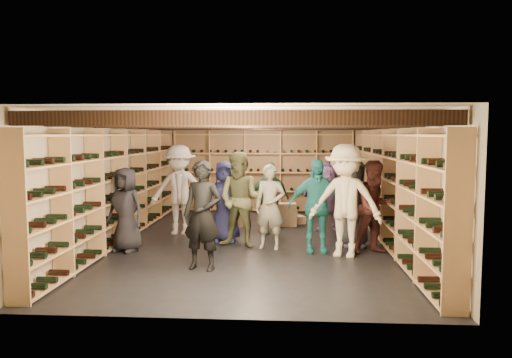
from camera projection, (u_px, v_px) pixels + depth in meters
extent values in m
plane|color=black|center=(253.00, 242.00, 9.56)|extent=(8.00, 8.00, 0.00)
cube|color=tan|center=(263.00, 166.00, 13.43)|extent=(5.50, 0.02, 2.40)
cube|color=tan|center=(227.00, 214.00, 5.48)|extent=(5.50, 0.02, 2.40)
cube|color=tan|center=(111.00, 179.00, 9.63)|extent=(0.02, 8.00, 2.40)
cube|color=tan|center=(400.00, 181.00, 9.28)|extent=(0.02, 8.00, 2.40)
cube|color=beige|center=(253.00, 116.00, 9.35)|extent=(5.50, 8.00, 0.01)
cube|color=black|center=(232.00, 118.00, 5.88)|extent=(5.40, 0.12, 0.18)
cube|color=black|center=(239.00, 120.00, 6.75)|extent=(5.40, 0.12, 0.18)
cube|color=black|center=(245.00, 122.00, 7.62)|extent=(5.40, 0.12, 0.18)
cube|color=black|center=(249.00, 123.00, 8.49)|extent=(5.40, 0.12, 0.18)
cube|color=black|center=(253.00, 124.00, 9.36)|extent=(5.40, 0.12, 0.18)
cube|color=black|center=(256.00, 125.00, 10.23)|extent=(5.40, 0.12, 0.18)
cube|color=black|center=(258.00, 125.00, 11.10)|extent=(5.40, 0.12, 0.18)
cube|color=black|center=(260.00, 126.00, 11.97)|extent=(5.40, 0.12, 0.18)
cube|color=black|center=(262.00, 126.00, 12.84)|extent=(5.40, 0.12, 0.18)
cube|color=tan|center=(120.00, 186.00, 9.63)|extent=(0.32, 7.50, 2.15)
cube|color=tan|center=(390.00, 187.00, 9.30)|extent=(0.32, 7.50, 2.15)
cube|color=tan|center=(263.00, 171.00, 13.27)|extent=(4.70, 0.30, 2.15)
cube|color=tan|center=(285.00, 222.00, 11.29)|extent=(0.52, 0.37, 0.17)
cube|color=tan|center=(285.00, 214.00, 11.27)|extent=(0.52, 0.37, 0.17)
cube|color=tan|center=(285.00, 207.00, 11.26)|extent=(0.52, 0.37, 0.17)
cube|color=tan|center=(230.00, 224.00, 11.06)|extent=(0.59, 0.50, 0.17)
cube|color=tan|center=(230.00, 216.00, 11.05)|extent=(0.59, 0.50, 0.17)
cube|color=tan|center=(230.00, 208.00, 11.03)|extent=(0.59, 0.50, 0.17)
cube|color=tan|center=(293.00, 220.00, 11.54)|extent=(0.59, 0.49, 0.17)
imported|color=black|center=(126.00, 210.00, 8.75)|extent=(0.85, 0.69, 1.49)
imported|color=black|center=(202.00, 215.00, 7.58)|extent=(0.69, 0.54, 1.68)
imported|color=brown|center=(241.00, 200.00, 9.09)|extent=(0.99, 0.86, 1.74)
imported|color=beige|center=(345.00, 201.00, 8.37)|extent=(1.39, 1.05, 1.90)
imported|color=teal|center=(316.00, 206.00, 8.69)|extent=(0.98, 0.44, 1.64)
imported|color=brown|center=(227.00, 198.00, 10.39)|extent=(1.45, 0.85, 1.49)
imported|color=#191C41|center=(225.00, 202.00, 9.54)|extent=(0.78, 0.52, 1.56)
imported|color=gray|center=(270.00, 207.00, 8.96)|extent=(0.62, 0.48, 1.53)
imported|color=#421D19|center=(376.00, 207.00, 8.60)|extent=(0.95, 0.85, 1.62)
imported|color=#B8B0A6|center=(179.00, 190.00, 10.24)|extent=(1.20, 0.70, 1.85)
imported|color=#26522F|center=(269.00, 198.00, 10.32)|extent=(0.95, 0.67, 1.49)
imported|color=slate|center=(328.00, 196.00, 10.69)|extent=(1.40, 0.50, 1.49)
imported|color=#2E2F34|center=(354.00, 203.00, 9.12)|extent=(0.86, 0.64, 1.61)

